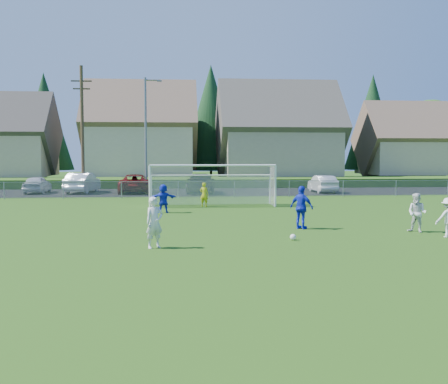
% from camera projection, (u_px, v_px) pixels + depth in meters
% --- Properties ---
extents(ground, '(160.00, 160.00, 0.00)m').
position_uv_depth(ground, '(248.00, 258.00, 15.53)').
color(ground, '#193D0C').
rests_on(ground, ground).
extents(asphalt_lot, '(60.00, 60.00, 0.00)m').
position_uv_depth(asphalt_lot, '(203.00, 192.00, 42.84)').
color(asphalt_lot, black).
rests_on(asphalt_lot, ground).
extents(grass_embankment, '(70.00, 6.00, 0.80)m').
position_uv_depth(grass_embankment, '(199.00, 182.00, 50.27)').
color(grass_embankment, '#1E420F').
rests_on(grass_embankment, ground).
extents(soccer_ball, '(0.22, 0.22, 0.22)m').
position_uv_depth(soccer_ball, '(293.00, 237.00, 18.80)').
color(soccer_ball, white).
rests_on(soccer_ball, ground).
extents(player_white_a, '(0.74, 0.67, 1.69)m').
position_uv_depth(player_white_a, '(154.00, 223.00, 17.16)').
color(player_white_a, silver).
rests_on(player_white_a, ground).
extents(player_white_b, '(0.94, 0.95, 1.55)m').
position_uv_depth(player_white_b, '(417.00, 213.00, 20.64)').
color(player_white_b, silver).
rests_on(player_white_b, ground).
extents(player_white_c, '(0.97, 0.57, 1.48)m').
position_uv_depth(player_white_c, '(448.00, 218.00, 19.36)').
color(player_white_c, silver).
rests_on(player_white_c, ground).
extents(player_blue_a, '(1.06, 1.04, 1.78)m').
position_uv_depth(player_blue_a, '(302.00, 207.00, 21.59)').
color(player_blue_a, '#1529CB').
rests_on(player_blue_a, ground).
extents(player_blue_b, '(1.44, 0.58, 1.52)m').
position_uv_depth(player_blue_b, '(163.00, 198.00, 27.58)').
color(player_blue_b, '#1529CB').
rests_on(player_blue_b, ground).
extents(goalkeeper, '(0.62, 0.52, 1.43)m').
position_uv_depth(goalkeeper, '(204.00, 195.00, 30.83)').
color(goalkeeper, yellow).
rests_on(goalkeeper, ground).
extents(car_a, '(1.68, 4.05, 1.37)m').
position_uv_depth(car_a, '(37.00, 185.00, 41.61)').
color(car_a, '#B8B9C0').
rests_on(car_a, ground).
extents(car_b, '(2.26, 5.03, 1.60)m').
position_uv_depth(car_b, '(82.00, 183.00, 41.98)').
color(car_b, white).
rests_on(car_b, ground).
extents(car_c, '(2.74, 5.48, 1.49)m').
position_uv_depth(car_c, '(135.00, 184.00, 41.94)').
color(car_c, '#5F0B0A').
rests_on(car_c, ground).
extents(car_d, '(2.58, 5.53, 1.56)m').
position_uv_depth(car_d, '(201.00, 183.00, 41.60)').
color(car_d, black).
rests_on(car_d, ground).
extents(car_f, '(1.49, 4.19, 1.38)m').
position_uv_depth(car_f, '(323.00, 184.00, 42.39)').
color(car_f, silver).
rests_on(car_f, ground).
extents(soccer_goal, '(7.42, 1.90, 2.50)m').
position_uv_depth(soccer_goal, '(212.00, 179.00, 31.35)').
color(soccer_goal, white).
rests_on(soccer_goal, ground).
extents(chainlink_fence, '(52.06, 0.06, 1.20)m').
position_uv_depth(chainlink_fence, '(207.00, 189.00, 37.34)').
color(chainlink_fence, gray).
rests_on(chainlink_fence, ground).
extents(streetlight, '(1.38, 0.18, 9.00)m').
position_uv_depth(streetlight, '(146.00, 132.00, 40.61)').
color(streetlight, slate).
rests_on(streetlight, ground).
extents(utility_pole, '(1.60, 0.26, 10.00)m').
position_uv_depth(utility_pole, '(82.00, 128.00, 41.13)').
color(utility_pole, '#473321').
rests_on(utility_pole, ground).
extents(houses_row, '(53.90, 11.45, 13.27)m').
position_uv_depth(houses_row, '(214.00, 116.00, 57.36)').
color(houses_row, tan).
rests_on(houses_row, ground).
extents(tree_row, '(65.98, 12.36, 13.80)m').
position_uv_depth(tree_row, '(203.00, 123.00, 63.54)').
color(tree_row, '#382616').
rests_on(tree_row, ground).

